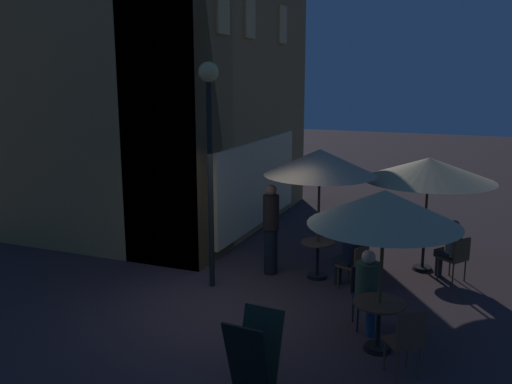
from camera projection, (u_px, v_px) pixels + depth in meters
name	position (u px, v px, depth m)	size (l,w,h in m)	color
ground_plane	(225.00, 307.00, 9.28)	(60.00, 60.00, 0.00)	#3B2D2F
cafe_building	(171.00, 81.00, 12.91)	(7.04, 6.22, 7.44)	#A67D46
street_lamp_near_corner	(209.00, 126.00, 9.59)	(0.36, 0.36, 4.09)	black
menu_sandwich_board	(254.00, 353.00, 6.76)	(0.71, 0.60, 0.98)	black
cafe_table_0	(318.00, 253.00, 10.54)	(0.64, 0.64, 0.73)	black
cafe_table_1	(379.00, 315.00, 7.75)	(0.74, 0.74, 0.73)	black
cafe_table_2	(424.00, 244.00, 10.97)	(0.77, 0.77, 0.71)	black
patio_umbrella_0	(320.00, 163.00, 10.17)	(2.11, 2.11, 2.52)	black
patio_umbrella_1	(384.00, 208.00, 7.42)	(2.10, 2.10, 2.35)	black
patio_umbrella_2	(429.00, 169.00, 10.65)	(2.56, 2.56, 2.29)	black
cafe_chair_0	(356.00, 263.00, 9.94)	(0.57, 0.57, 0.85)	brown
cafe_chair_1	(407.00, 338.00, 6.99)	(0.57, 0.57, 0.97)	brown
cafe_chair_2	(366.00, 291.00, 8.54)	(0.56, 0.56, 0.93)	black
cafe_chair_3	(457.00, 255.00, 10.32)	(0.61, 0.61, 0.87)	#503E23
patron_seated_0	(350.00, 252.00, 10.00)	(0.47, 0.55, 1.22)	black
patron_seated_1	(368.00, 285.00, 8.37)	(0.56, 0.49, 1.26)	navy
patron_seated_2	(450.00, 246.00, 10.42)	(0.47, 0.50, 1.19)	black
patron_standing_3	(271.00, 229.00, 10.67)	(0.32, 0.32, 1.80)	black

